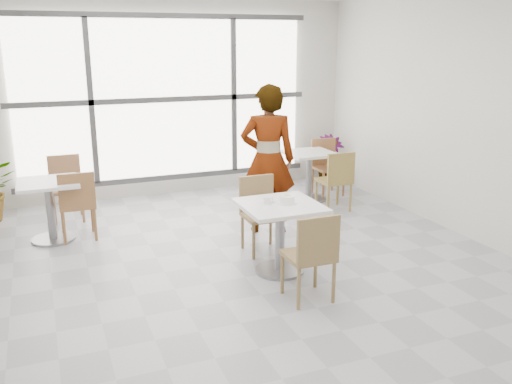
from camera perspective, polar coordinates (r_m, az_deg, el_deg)
name	(u,v)px	position (r m, az deg, el deg)	size (l,w,h in m)	color
floor	(245,277)	(5.75, -1.12, -8.89)	(7.00, 7.00, 0.00)	#9E9EA5
wall_back	(164,99)	(8.64, -9.53, 9.55)	(6.00, 6.00, 0.00)	silver
wall_right	(486,118)	(6.94, 22.86, 7.10)	(7.00, 7.00, 0.00)	silver
window	(165,99)	(8.58, -9.43, 9.51)	(4.60, 0.07, 2.52)	white
main_table	(280,225)	(5.70, 2.52, -3.44)	(0.80, 0.80, 0.75)	white
chair_near	(312,252)	(5.08, 5.90, -6.24)	(0.42, 0.42, 0.87)	olive
chair_far	(260,208)	(6.31, 0.39, -1.73)	(0.42, 0.42, 0.87)	olive
oatmeal_bowl	(287,199)	(5.65, 3.24, -0.74)	(0.21, 0.21, 0.09)	white
coffee_cup	(267,201)	(5.64, 1.18, -0.91)	(0.16, 0.13, 0.07)	white
person	(268,160)	(6.83, 1.24, 3.39)	(0.68, 0.45, 1.87)	black
bg_table_left	(50,202)	(7.06, -20.72, -1.01)	(0.70, 0.70, 0.75)	white
bg_table_right	(309,169)	(8.33, 5.54, 2.40)	(0.70, 0.70, 0.75)	white
bg_chair_left_near	(77,201)	(6.95, -18.15, -0.90)	(0.42, 0.42, 0.87)	brown
bg_chair_left_far	(66,183)	(7.86, -19.23, 0.88)	(0.42, 0.42, 0.87)	#9B6C49
bg_chair_right_near	(337,177)	(7.82, 8.42, 1.52)	(0.42, 0.42, 0.87)	olive
bg_chair_right_far	(326,163)	(8.73, 7.31, 3.05)	(0.42, 0.42, 0.87)	brown
plant_right	(330,160)	(9.38, 7.71, 3.36)	(0.46, 0.46, 0.83)	#5E864A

